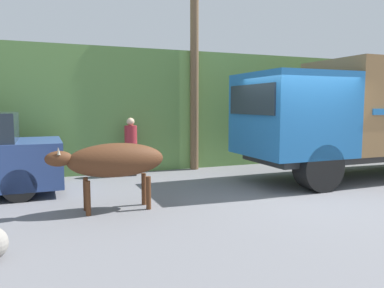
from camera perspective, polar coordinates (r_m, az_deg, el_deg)
ground_plane at (r=8.57m, az=16.58°, el=-7.08°), size 60.00×60.00×0.00m
hillside_embankment at (r=14.28m, az=-0.35°, el=5.33°), size 32.00×5.95×3.47m
building_backdrop at (r=11.82m, az=-19.62°, el=3.42°), size 6.19×2.70×2.86m
cargo_truck at (r=11.04m, az=26.23°, el=4.38°), size 7.36×2.26×3.02m
brown_cow at (r=6.85m, az=-11.79°, el=-2.55°), size 2.07×0.62×1.22m
pedestrian_on_hill at (r=10.14m, az=-9.29°, el=-0.04°), size 0.42×0.42×1.56m
utility_pole at (r=11.06m, az=0.37°, el=13.62°), size 0.90×0.24×6.52m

